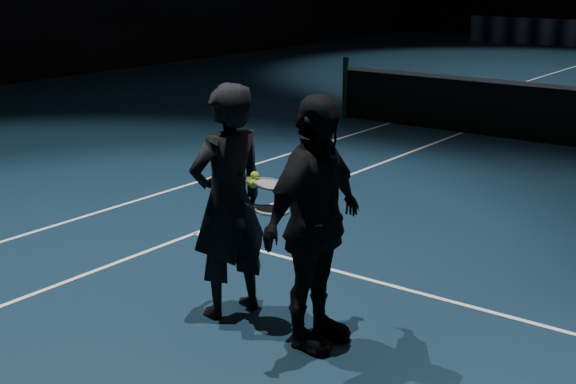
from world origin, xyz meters
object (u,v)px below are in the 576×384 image
player_a (228,202)px  racket_lower (272,210)px  tennis_balls (253,181)px  racket_upper (270,184)px  player_b (314,224)px

player_a → racket_lower: 0.45m
tennis_balls → racket_upper: bearing=10.3°
player_b → racket_upper: (-0.45, 0.07, 0.20)m
tennis_balls → racket_lower: bearing=-4.7°
player_a → player_b: same height
player_b → player_a: bearing=86.2°
tennis_balls → player_b: bearing=-3.7°
racket_lower → racket_upper: bearing=141.3°
player_b → racket_upper: player_b is taller
player_b → racket_upper: 0.50m
racket_upper → tennis_balls: bearing=-170.4°
racket_upper → racket_lower: bearing=-42.7°
player_b → racket_lower: size_ratio=2.73×
racket_upper → player_b: bearing=-9.1°
player_a → player_b: bearing=100.8°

